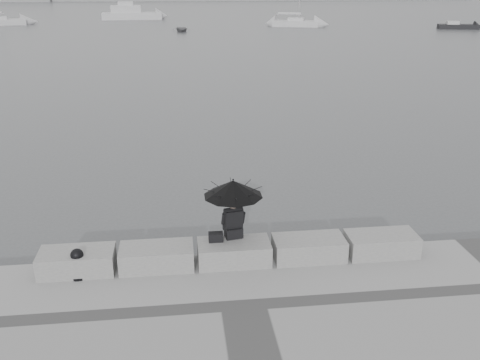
{
  "coord_description": "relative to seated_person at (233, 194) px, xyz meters",
  "views": [
    {
      "loc": [
        -1.12,
        -10.91,
        6.48
      ],
      "look_at": [
        0.55,
        3.0,
        1.15
      ],
      "focal_mm": 40.0,
      "sensor_mm": 36.0,
      "label": 1
    }
  ],
  "objects": [
    {
      "name": "stone_block_far_left",
      "position": [
        -3.42,
        -0.3,
        -1.28
      ],
      "size": [
        1.6,
        0.8,
        0.5
      ],
      "primitive_type": "cube",
      "color": "slate",
      "rests_on": "promenade"
    },
    {
      "name": "stone_block_left",
      "position": [
        -1.72,
        -0.3,
        -1.28
      ],
      "size": [
        1.6,
        0.8,
        0.5
      ],
      "primitive_type": "cube",
      "color": "slate",
      "rests_on": "promenade"
    },
    {
      "name": "sailboat_right",
      "position": [
        15.81,
        65.23,
        -1.49
      ],
      "size": [
        6.79,
        4.38,
        12.9
      ],
      "rotation": [
        0.0,
        0.0,
        -0.34
      ],
      "color": "silver",
      "rests_on": "ground"
    },
    {
      "name": "motor_cruiser",
      "position": [
        -7.79,
        81.34,
        -1.14
      ],
      "size": [
        9.61,
        3.22,
        4.5
      ],
      "rotation": [
        0.0,
        0.0,
        0.04
      ],
      "color": "silver",
      "rests_on": "ground"
    },
    {
      "name": "stone_block_right",
      "position": [
        1.68,
        -0.3,
        -1.28
      ],
      "size": [
        1.6,
        0.8,
        0.5
      ],
      "primitive_type": "cube",
      "color": "slate",
      "rests_on": "promenade"
    },
    {
      "name": "seated_person",
      "position": [
        0.0,
        0.0,
        0.0
      ],
      "size": [
        1.32,
        1.32,
        1.39
      ],
      "rotation": [
        0.0,
        0.0,
        0.19
      ],
      "color": "black",
      "rests_on": "stone_block_centre"
    },
    {
      "name": "stone_block_far_right",
      "position": [
        3.38,
        -0.3,
        -1.28
      ],
      "size": [
        1.6,
        0.8,
        0.5
      ],
      "primitive_type": "cube",
      "color": "slate",
      "rests_on": "promenade"
    },
    {
      "name": "bag",
      "position": [
        -0.41,
        -0.18,
        -0.93
      ],
      "size": [
        0.32,
        0.18,
        0.21
      ],
      "primitive_type": "cube",
      "color": "black",
      "rests_on": "stone_block_centre"
    },
    {
      "name": "small_motorboat",
      "position": [
        36.47,
        58.99,
        -1.72
      ],
      "size": [
        5.37,
        2.72,
        1.1
      ],
      "rotation": [
        0.0,
        0.0,
        -0.23
      ],
      "color": "black",
      "rests_on": "ground"
    },
    {
      "name": "dinghy",
      "position": [
        -0.19,
        59.77,
        -1.76
      ],
      "size": [
        3.26,
        1.5,
        0.54
      ],
      "primitive_type": "imported",
      "rotation": [
        0.0,
        0.0,
        0.04
      ],
      "color": "gray",
      "rests_on": "ground"
    },
    {
      "name": "ground",
      "position": [
        -0.02,
        0.15,
        -2.03
      ],
      "size": [
        360.0,
        360.0,
        0.0
      ],
      "primitive_type": "plane",
      "color": "#494C4E",
      "rests_on": "ground"
    },
    {
      "name": "stone_block_centre",
      "position": [
        -0.02,
        -0.3,
        -1.28
      ],
      "size": [
        1.6,
        0.8,
        0.5
      ],
      "primitive_type": "cube",
      "color": "slate",
      "rests_on": "promenade"
    },
    {
      "name": "mooring_bollard",
      "position": [
        -3.36,
        -0.51,
        -1.25
      ],
      "size": [
        0.42,
        0.42,
        0.66
      ],
      "color": "black",
      "rests_on": "promenade"
    }
  ]
}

